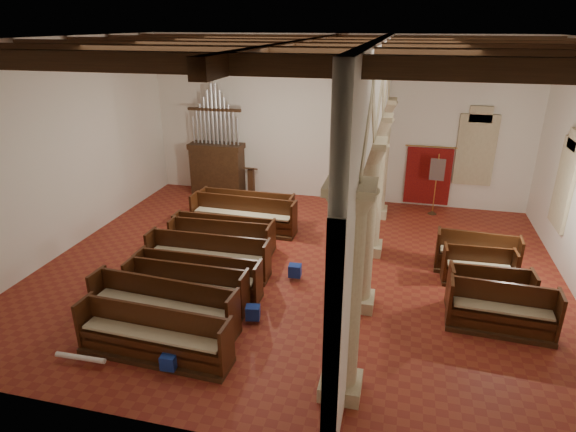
{
  "coord_description": "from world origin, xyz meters",
  "views": [
    {
      "loc": [
        2.53,
        -11.55,
        6.36
      ],
      "look_at": [
        -0.42,
        0.5,
        1.34
      ],
      "focal_mm": 30.0,
      "sensor_mm": 36.0,
      "label": 1
    }
  ],
  "objects_px": {
    "lectern": "(251,183)",
    "processional_banner": "(435,193)",
    "aisle_pew_0": "(501,316)",
    "nave_pew_0": "(154,342)",
    "pipe_organ": "(217,159)"
  },
  "relations": [
    {
      "from": "lectern",
      "to": "nave_pew_0",
      "type": "height_order",
      "value": "lectern"
    },
    {
      "from": "nave_pew_0",
      "to": "aisle_pew_0",
      "type": "bearing_deg",
      "value": 23.37
    },
    {
      "from": "lectern",
      "to": "processional_banner",
      "type": "height_order",
      "value": "processional_banner"
    },
    {
      "from": "aisle_pew_0",
      "to": "pipe_organ",
      "type": "bearing_deg",
      "value": 145.25
    },
    {
      "from": "pipe_organ",
      "to": "lectern",
      "type": "xyz_separation_m",
      "value": [
        1.38,
        -0.01,
        -0.87
      ]
    },
    {
      "from": "processional_banner",
      "to": "nave_pew_0",
      "type": "height_order",
      "value": "processional_banner"
    },
    {
      "from": "processional_banner",
      "to": "nave_pew_0",
      "type": "bearing_deg",
      "value": -118.96
    },
    {
      "from": "nave_pew_0",
      "to": "pipe_organ",
      "type": "bearing_deg",
      "value": 106.68
    },
    {
      "from": "lectern",
      "to": "aisle_pew_0",
      "type": "xyz_separation_m",
      "value": [
        8.06,
        -7.24,
        -0.13
      ]
    },
    {
      "from": "pipe_organ",
      "to": "processional_banner",
      "type": "height_order",
      "value": "pipe_organ"
    },
    {
      "from": "pipe_organ",
      "to": "aisle_pew_0",
      "type": "bearing_deg",
      "value": -37.54
    },
    {
      "from": "pipe_organ",
      "to": "nave_pew_0",
      "type": "distance_m",
      "value": 10.26
    },
    {
      "from": "pipe_organ",
      "to": "processional_banner",
      "type": "bearing_deg",
      "value": -2.42
    },
    {
      "from": "lectern",
      "to": "processional_banner",
      "type": "distance_m",
      "value": 6.88
    },
    {
      "from": "processional_banner",
      "to": "nave_pew_0",
      "type": "relative_size",
      "value": 0.67
    }
  ]
}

